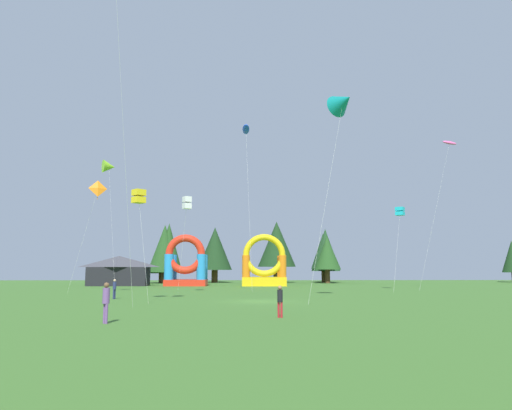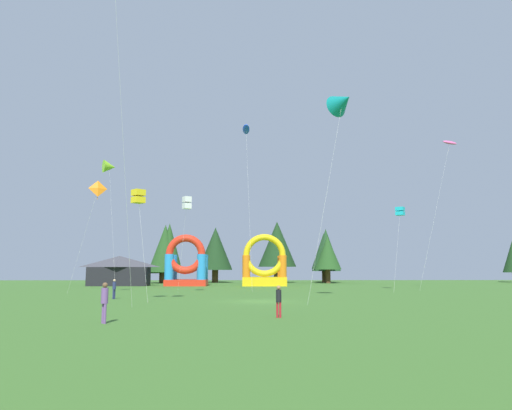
# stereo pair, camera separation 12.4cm
# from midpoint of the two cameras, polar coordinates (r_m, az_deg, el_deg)

# --- Properties ---
(ground_plane) EXTENTS (120.00, 120.00, 0.00)m
(ground_plane) POSITION_cam_midpoint_polar(r_m,az_deg,el_deg) (35.69, 0.61, -11.37)
(ground_plane) COLOR #3D6B28
(kite_orange_diamond) EXTENTS (3.59, 1.81, 10.58)m
(kite_orange_diamond) POSITION_cam_midpoint_polar(r_m,az_deg,el_deg) (48.56, -18.17, 1.80)
(kite_orange_diamond) COLOR orange
(kite_orange_diamond) RESTS_ON ground_plane
(kite_lime_delta) EXTENTS (3.97, 6.31, 17.59)m
(kite_lime_delta) POSITION_cam_midpoint_polar(r_m,az_deg,el_deg) (71.49, -16.95, 4.36)
(kite_lime_delta) COLOR #8CD826
(kite_lime_delta) RESTS_ON ground_plane
(kite_blue_parafoil) EXTENTS (1.27, 9.85, 20.11)m
(kite_blue_parafoil) POSITION_cam_midpoint_polar(r_m,az_deg,el_deg) (60.32, -1.13, 8.94)
(kite_blue_parafoil) COLOR blue
(kite_blue_parafoil) RESTS_ON ground_plane
(kite_cyan_box) EXTENTS (2.44, 3.29, 9.00)m
(kite_cyan_box) POSITION_cam_midpoint_polar(r_m,az_deg,el_deg) (54.61, 16.78, -0.72)
(kite_cyan_box) COLOR #19B7CC
(kite_cyan_box) RESTS_ON ground_plane
(kite_teal_delta) EXTENTS (4.21, 2.90, 15.53)m
(kite_teal_delta) POSITION_cam_midpoint_polar(r_m,az_deg,el_deg) (36.62, 10.31, 11.95)
(kite_teal_delta) COLOR #0C7F7A
(kite_teal_delta) RESTS_ON ground_plane
(kite_white_box) EXTENTS (1.43, 2.04, 9.29)m
(kite_white_box) POSITION_cam_midpoint_polar(r_m,az_deg,el_deg) (47.02, -8.13, 0.25)
(kite_white_box) COLOR white
(kite_white_box) RESTS_ON ground_plane
(kite_yellow_box) EXTENTS (1.73, 1.75, 8.16)m
(kite_yellow_box) POSITION_cam_midpoint_polar(r_m,az_deg,el_deg) (36.41, -13.69, 0.99)
(kite_yellow_box) COLOR yellow
(kite_yellow_box) RESTS_ON ground_plane
(kite_pink_parafoil) EXTENTS (5.62, 1.77, 17.07)m
(kite_pink_parafoil) POSITION_cam_midpoint_polar(r_m,az_deg,el_deg) (59.81, 22.04, 6.83)
(kite_pink_parafoil) COLOR #EA599E
(kite_pink_parafoil) RESTS_ON ground_plane
(person_far_side) EXTENTS (0.36, 0.36, 1.55)m
(person_far_side) POSITION_cam_midpoint_polar(r_m,az_deg,el_deg) (39.97, -16.38, -9.33)
(person_far_side) COLOR navy
(person_far_side) RESTS_ON ground_plane
(person_left_edge) EXTENTS (0.44, 0.44, 1.79)m
(person_left_edge) POSITION_cam_midpoint_polar(r_m,az_deg,el_deg) (22.68, -17.37, -10.60)
(person_left_edge) COLOR #724C8C
(person_left_edge) RESTS_ON ground_plane
(person_near_camera) EXTENTS (0.35, 0.35, 1.57)m
(person_near_camera) POSITION_cam_midpoint_polar(r_m,az_deg,el_deg) (24.20, 2.86, -11.02)
(person_near_camera) COLOR #B21E26
(person_near_camera) RESTS_ON ground_plane
(inflatable_red_slide) EXTENTS (5.55, 4.42, 6.89)m
(inflatable_red_slide) POSITION_cam_midpoint_polar(r_m,az_deg,el_deg) (66.21, -8.22, -7.25)
(inflatable_red_slide) COLOR red
(inflatable_red_slide) RESTS_ON ground_plane
(inflatable_yellow_castle) EXTENTS (5.89, 3.70, 6.92)m
(inflatable_yellow_castle) POSITION_cam_midpoint_polar(r_m,az_deg,el_deg) (65.07, 1.04, -7.47)
(inflatable_yellow_castle) COLOR yellow
(inflatable_yellow_castle) RESTS_ON ground_plane
(festival_tent) EXTENTS (7.98, 3.18, 4.04)m
(festival_tent) POSITION_cam_midpoint_polar(r_m,az_deg,el_deg) (68.64, -15.87, -7.52)
(festival_tent) COLOR black
(festival_tent) RESTS_ON ground_plane
(tree_row_0) EXTENTS (4.78, 4.78, 7.48)m
(tree_row_0) POSITION_cam_midpoint_polar(r_m,az_deg,el_deg) (79.99, -11.00, -5.85)
(tree_row_0) COLOR #4C331E
(tree_row_0) RESTS_ON ground_plane
(tree_row_1) EXTENTS (5.19, 5.19, 9.25)m
(tree_row_1) POSITION_cam_midpoint_polar(r_m,az_deg,el_deg) (77.90, -10.69, -5.09)
(tree_row_1) COLOR #4C331E
(tree_row_1) RESTS_ON ground_plane
(tree_row_2) EXTENTS (4.44, 4.44, 9.52)m
(tree_row_2) POSITION_cam_midpoint_polar(r_m,az_deg,el_deg) (78.00, -10.20, -5.04)
(tree_row_2) COLOR #4C331E
(tree_row_2) RESTS_ON ground_plane
(tree_row_3) EXTENTS (5.71, 5.71, 9.12)m
(tree_row_3) POSITION_cam_midpoint_polar(r_m,az_deg,el_deg) (80.39, -4.80, -5.20)
(tree_row_3) COLOR #4C331E
(tree_row_3) RESTS_ON ground_plane
(tree_row_4) EXTENTS (6.29, 6.29, 10.09)m
(tree_row_4) POSITION_cam_midpoint_polar(r_m,az_deg,el_deg) (80.10, 2.57, -4.69)
(tree_row_4) COLOR #4C331E
(tree_row_4) RESTS_ON ground_plane
(tree_row_5) EXTENTS (4.26, 4.26, 7.46)m
(tree_row_5) POSITION_cam_midpoint_polar(r_m,az_deg,el_deg) (77.88, 8.54, -5.65)
(tree_row_5) COLOR #4C331E
(tree_row_5) RESTS_ON ground_plane
(tree_row_6) EXTENTS (4.16, 4.16, 8.22)m
(tree_row_6) POSITION_cam_midpoint_polar(r_m,az_deg,el_deg) (82.03, 8.09, -5.45)
(tree_row_6) COLOR #4C331E
(tree_row_6) RESTS_ON ground_plane
(tree_row_7) EXTENTS (4.81, 4.81, 8.95)m
(tree_row_7) POSITION_cam_midpoint_polar(r_m,az_deg,el_deg) (82.01, 8.34, -5.31)
(tree_row_7) COLOR #4C331E
(tree_row_7) RESTS_ON ground_plane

